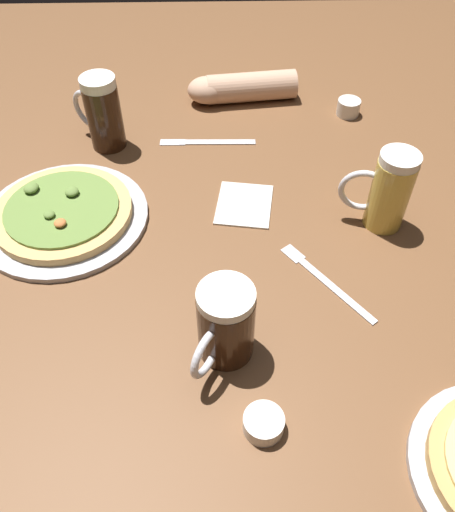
% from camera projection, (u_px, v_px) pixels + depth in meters
% --- Properties ---
extents(ground_plane, '(2.40, 2.40, 0.03)m').
position_uv_depth(ground_plane, '(228.00, 268.00, 0.98)').
color(ground_plane, brown).
extents(pizza_plate_far, '(0.33, 0.33, 0.05)m').
position_uv_depth(pizza_plate_far, '(63.00, 214.00, 1.04)').
color(pizza_plate_far, '#B2B2B7').
rests_on(pizza_plate_far, ground_plane).
extents(beer_mug_dark, '(0.13, 0.08, 0.17)m').
position_uv_depth(beer_mug_dark, '(388.00, 191.00, 0.99)').
color(beer_mug_dark, gold).
rests_on(beer_mug_dark, ground_plane).
extents(beer_mug_amber, '(0.12, 0.10, 0.17)m').
position_uv_depth(beer_mug_amber, '(102.00, 113.00, 1.16)').
color(beer_mug_amber, black).
rests_on(beer_mug_amber, ground_plane).
extents(beer_mug_pale, '(0.10, 0.13, 0.14)m').
position_uv_depth(beer_mug_pale, '(225.00, 324.00, 0.79)').
color(beer_mug_pale, black).
rests_on(beer_mug_pale, ground_plane).
extents(ramekin_sauce, '(0.06, 0.06, 0.03)m').
position_uv_depth(ramekin_sauce, '(264.00, 423.00, 0.74)').
color(ramekin_sauce, silver).
rests_on(ramekin_sauce, ground_plane).
extents(ramekin_butter, '(0.06, 0.06, 0.04)m').
position_uv_depth(ramekin_butter, '(348.00, 107.00, 1.29)').
color(ramekin_butter, silver).
rests_on(ramekin_butter, ground_plane).
extents(napkin_folded, '(0.13, 0.15, 0.01)m').
position_uv_depth(napkin_folded, '(244.00, 204.00, 1.08)').
color(napkin_folded, silver).
rests_on(napkin_folded, ground_plane).
extents(knife_right, '(0.23, 0.03, 0.01)m').
position_uv_depth(knife_right, '(207.00, 142.00, 1.23)').
color(knife_right, silver).
rests_on(knife_right, ground_plane).
extents(fork_spare, '(0.15, 0.19, 0.01)m').
position_uv_depth(fork_spare, '(325.00, 280.00, 0.94)').
color(fork_spare, silver).
rests_on(fork_spare, ground_plane).
extents(diner_arm, '(0.28, 0.10, 0.07)m').
position_uv_depth(diner_arm, '(238.00, 88.00, 1.33)').
color(diner_arm, tan).
rests_on(diner_arm, ground_plane).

